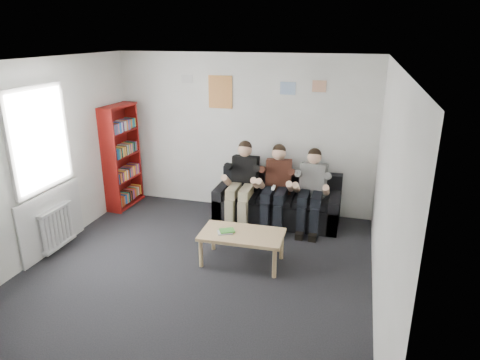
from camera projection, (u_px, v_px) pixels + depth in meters
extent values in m
plane|color=black|center=(192.00, 278.00, 5.54)|extent=(5.00, 5.00, 0.00)
plane|color=white|center=(183.00, 62.00, 4.65)|extent=(5.00, 5.00, 0.00)
plane|color=white|center=(243.00, 134.00, 7.37)|extent=(4.50, 0.00, 4.50)
plane|color=white|center=(43.00, 299.00, 2.82)|extent=(4.50, 0.00, 4.50)
plane|color=white|center=(30.00, 164.00, 5.67)|extent=(0.00, 5.00, 5.00)
plane|color=white|center=(386.00, 198.00, 4.52)|extent=(0.00, 5.00, 5.00)
cube|color=black|center=(277.00, 209.00, 7.18)|extent=(2.04, 0.83, 0.39)
cube|color=black|center=(281.00, 181.00, 7.34)|extent=(2.04, 0.19, 0.40)
cube|color=black|center=(224.00, 199.00, 7.39)|extent=(0.17, 0.83, 0.56)
cube|color=black|center=(334.00, 211.00, 6.91)|extent=(0.17, 0.83, 0.56)
cube|color=black|center=(277.00, 197.00, 7.03)|extent=(1.71, 0.57, 0.09)
cube|color=maroon|center=(122.00, 157.00, 7.58)|extent=(0.28, 0.83, 1.84)
cube|color=tan|center=(242.00, 235.00, 5.77)|extent=(1.12, 0.62, 0.04)
cylinder|color=tan|center=(201.00, 253.00, 5.74)|extent=(0.06, 0.06, 0.40)
cylinder|color=tan|center=(274.00, 263.00, 5.49)|extent=(0.06, 0.06, 0.40)
cylinder|color=tan|center=(213.00, 237.00, 6.20)|extent=(0.06, 0.06, 0.40)
cylinder|color=tan|center=(282.00, 246.00, 5.94)|extent=(0.06, 0.06, 0.40)
cube|color=silver|center=(225.00, 232.00, 5.77)|extent=(0.20, 0.14, 0.02)
cube|color=green|center=(227.00, 230.00, 5.79)|extent=(0.20, 0.14, 0.02)
cube|color=black|center=(245.00, 173.00, 7.19)|extent=(0.43, 0.31, 0.60)
sphere|color=#E9B38E|center=(245.00, 150.00, 7.01)|extent=(0.23, 0.23, 0.23)
sphere|color=black|center=(245.00, 147.00, 7.01)|extent=(0.22, 0.22, 0.22)
cube|color=#9B8F6F|center=(240.00, 191.00, 6.97)|extent=(0.38, 0.49, 0.16)
cube|color=#9B8F6F|center=(236.00, 214.00, 6.86)|extent=(0.36, 0.15, 0.48)
cube|color=black|center=(235.00, 227.00, 6.86)|extent=(0.36, 0.28, 0.11)
cube|color=#4F271A|center=(279.00, 176.00, 7.04)|extent=(0.42, 0.31, 0.59)
sphere|color=#E9B38E|center=(279.00, 153.00, 6.87)|extent=(0.23, 0.23, 0.23)
sphere|color=black|center=(279.00, 151.00, 6.87)|extent=(0.22, 0.22, 0.22)
cube|color=black|center=(275.00, 195.00, 6.82)|extent=(0.37, 0.48, 0.16)
cube|color=black|center=(271.00, 218.00, 6.72)|extent=(0.35, 0.15, 0.48)
cube|color=black|center=(270.00, 231.00, 6.72)|extent=(0.35, 0.27, 0.10)
cube|color=white|center=(274.00, 188.00, 6.68)|extent=(0.04, 0.15, 0.04)
cube|color=silver|center=(313.00, 180.00, 6.89)|extent=(0.40, 0.30, 0.57)
sphere|color=#E9B38E|center=(314.00, 157.00, 6.73)|extent=(0.22, 0.22, 0.22)
sphere|color=black|center=(315.00, 155.00, 6.73)|extent=(0.21, 0.21, 0.21)
cube|color=black|center=(310.00, 198.00, 6.69)|extent=(0.36, 0.46, 0.15)
cube|color=black|center=(308.00, 222.00, 6.59)|extent=(0.34, 0.14, 0.48)
cube|color=black|center=(306.00, 235.00, 6.59)|extent=(0.34, 0.26, 0.10)
cylinder|color=white|center=(44.00, 236.00, 5.90)|extent=(0.06, 0.06, 0.60)
cylinder|color=white|center=(48.00, 233.00, 5.98)|extent=(0.06, 0.06, 0.60)
cylinder|color=white|center=(52.00, 231.00, 6.05)|extent=(0.06, 0.06, 0.60)
cylinder|color=white|center=(55.00, 228.00, 6.12)|extent=(0.06, 0.06, 0.60)
cylinder|color=white|center=(59.00, 226.00, 6.19)|extent=(0.06, 0.06, 0.60)
cylinder|color=white|center=(63.00, 224.00, 6.27)|extent=(0.06, 0.06, 0.60)
cylinder|color=white|center=(66.00, 222.00, 6.34)|extent=(0.06, 0.06, 0.60)
cylinder|color=white|center=(70.00, 220.00, 6.41)|extent=(0.06, 0.06, 0.60)
cube|color=white|center=(60.00, 245.00, 6.25)|extent=(0.10, 0.64, 0.04)
cube|color=white|center=(54.00, 209.00, 6.07)|extent=(0.10, 0.64, 0.04)
cube|color=white|center=(39.00, 139.00, 5.75)|extent=(0.02, 1.00, 1.30)
cube|color=silver|center=(31.00, 88.00, 5.52)|extent=(0.05, 1.12, 0.06)
cube|color=silver|center=(47.00, 186.00, 5.97)|extent=(0.05, 1.12, 0.06)
cube|color=silver|center=(52.00, 220.00, 6.14)|extent=(0.03, 1.30, 0.90)
cube|color=#EED754|center=(220.00, 92.00, 7.23)|extent=(0.42, 0.01, 0.55)
cube|color=#3D81CF|center=(288.00, 88.00, 6.90)|extent=(0.25, 0.01, 0.20)
cube|color=#CD40A1|center=(319.00, 86.00, 6.76)|extent=(0.22, 0.01, 0.18)
cube|color=silver|center=(187.00, 79.00, 7.32)|extent=(0.20, 0.01, 0.14)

